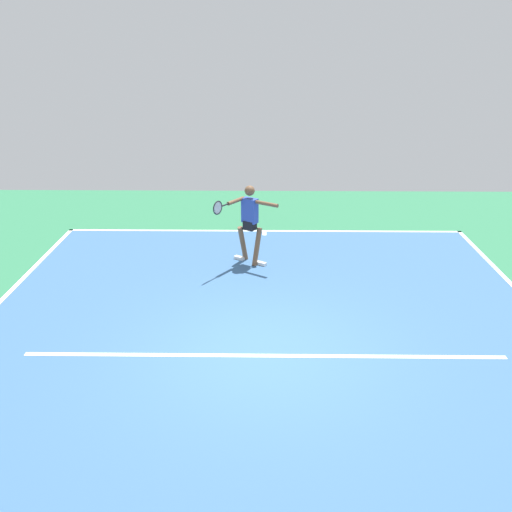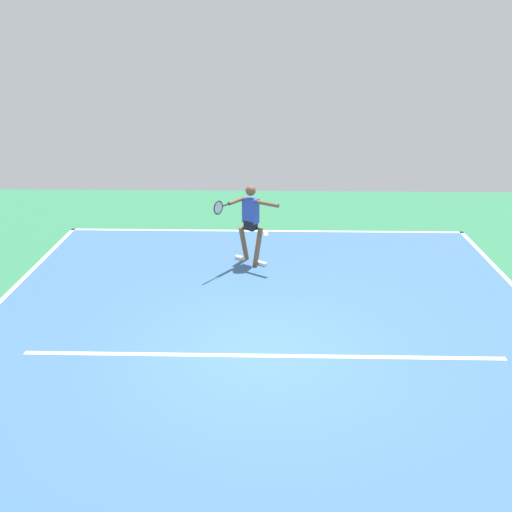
# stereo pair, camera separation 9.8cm
# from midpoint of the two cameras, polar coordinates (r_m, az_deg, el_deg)

# --- Properties ---
(ground_plane) EXTENTS (20.19, 20.19, 0.00)m
(ground_plane) POSITION_cam_midpoint_polar(r_m,az_deg,el_deg) (9.24, 0.54, -9.60)
(ground_plane) COLOR #2D754C
(court_surface) EXTENTS (10.19, 12.17, 0.00)m
(court_surface) POSITION_cam_midpoint_polar(r_m,az_deg,el_deg) (9.24, 0.54, -9.59)
(court_surface) COLOR #38608E
(court_surface) RESTS_ON ground_plane
(court_line_baseline_near) EXTENTS (10.19, 0.10, 0.01)m
(court_line_baseline_near) POSITION_cam_midpoint_polar(r_m,az_deg,el_deg) (14.74, 0.66, 2.54)
(court_line_baseline_near) COLOR white
(court_line_baseline_near) RESTS_ON ground_plane
(court_line_service) EXTENTS (7.64, 0.10, 0.01)m
(court_line_service) POSITION_cam_midpoint_polar(r_m,az_deg,el_deg) (9.14, 0.54, -9.96)
(court_line_service) COLOR white
(court_line_service) RESTS_ON ground_plane
(court_line_centre_mark) EXTENTS (0.10, 0.30, 0.01)m
(court_line_centre_mark) POSITION_cam_midpoint_polar(r_m,az_deg,el_deg) (14.56, 0.66, 2.29)
(court_line_centre_mark) COLOR white
(court_line_centre_mark) RESTS_ON ground_plane
(tennis_player) EXTENTS (1.35, 1.05, 1.77)m
(tennis_player) POSITION_cam_midpoint_polar(r_m,az_deg,el_deg) (12.34, -0.93, 3.70)
(tennis_player) COLOR brown
(tennis_player) RESTS_ON ground_plane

